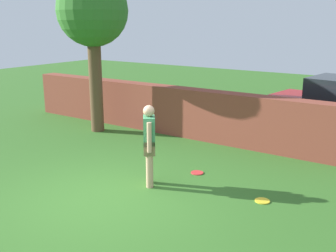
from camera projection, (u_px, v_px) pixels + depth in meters
ground_plane at (101, 201)px, 7.24m from camera, size 40.00×40.00×0.00m
brick_wall at (170, 110)px, 11.49m from camera, size 10.42×0.50×1.36m
tree at (93, 14)px, 11.03m from camera, size 1.99×1.99×4.44m
person at (149, 142)px, 7.71m from camera, size 0.39×0.45×1.62m
frisbee_red at (197, 173)px, 8.55m from camera, size 0.27×0.27×0.02m
frisbee_yellow at (262, 201)px, 7.21m from camera, size 0.27×0.27×0.02m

